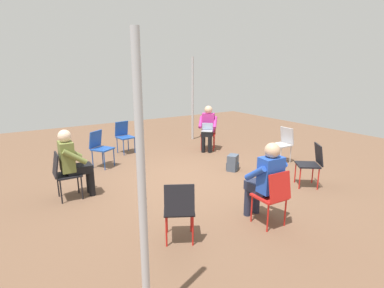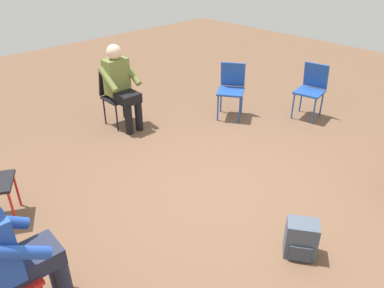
{
  "view_description": "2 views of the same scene",
  "coord_description": "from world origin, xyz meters",
  "px_view_note": "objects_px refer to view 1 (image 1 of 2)",
  "views": [
    {
      "loc": [
        4.99,
        -3.13,
        2.25
      ],
      "look_at": [
        -0.34,
        0.26,
        0.64
      ],
      "focal_mm": 28.0,
      "sensor_mm": 36.0,
      "label": 1
    },
    {
      "loc": [
        2.53,
        2.21,
        2.58
      ],
      "look_at": [
        0.08,
        -0.3,
        0.6
      ],
      "focal_mm": 35.0,
      "sensor_mm": 36.0,
      "label": 2
    }
  ],
  "objects_px": {
    "chair_east": "(273,194)",
    "person_in_olive": "(73,160)",
    "chair_northwest": "(208,132)",
    "backpack_near_laptop_user": "(233,164)",
    "chair_southwest": "(100,146)",
    "chair_north": "(283,142)",
    "chair_south": "(64,172)",
    "person_in_blue": "(266,178)",
    "chair_northeast": "(312,162)",
    "chair_southeast": "(179,208)",
    "chair_west": "(124,135)",
    "person_with_laptop": "(208,126)"
  },
  "relations": [
    {
      "from": "chair_southeast",
      "to": "chair_west",
      "type": "height_order",
      "value": "same"
    },
    {
      "from": "chair_northeast",
      "to": "chair_southeast",
      "type": "distance_m",
      "value": 3.14
    },
    {
      "from": "chair_southeast",
      "to": "chair_north",
      "type": "distance_m",
      "value": 4.26
    },
    {
      "from": "chair_north",
      "to": "chair_northwest",
      "type": "bearing_deg",
      "value": 23.04
    },
    {
      "from": "chair_west",
      "to": "person_in_olive",
      "type": "xyz_separation_m",
      "value": [
        2.34,
        -1.77,
        0.2
      ]
    },
    {
      "from": "chair_north",
      "to": "person_with_laptop",
      "type": "height_order",
      "value": "person_with_laptop"
    },
    {
      "from": "chair_northwest",
      "to": "backpack_near_laptop_user",
      "type": "height_order",
      "value": "chair_northwest"
    },
    {
      "from": "chair_southwest",
      "to": "backpack_near_laptop_user",
      "type": "xyz_separation_m",
      "value": [
        1.86,
        2.43,
        -0.34
      ]
    },
    {
      "from": "chair_northwest",
      "to": "person_with_laptop",
      "type": "distance_m",
      "value": 0.26
    },
    {
      "from": "chair_west",
      "to": "person_in_olive",
      "type": "height_order",
      "value": "person_in_olive"
    },
    {
      "from": "chair_northeast",
      "to": "chair_southeast",
      "type": "bearing_deg",
      "value": 132.74
    },
    {
      "from": "person_with_laptop",
      "to": "chair_west",
      "type": "bearing_deg",
      "value": 15.27
    },
    {
      "from": "chair_northeast",
      "to": "chair_northwest",
      "type": "relative_size",
      "value": 1.0
    },
    {
      "from": "chair_west",
      "to": "chair_north",
      "type": "relative_size",
      "value": 1.0
    },
    {
      "from": "chair_north",
      "to": "person_in_olive",
      "type": "distance_m",
      "value": 4.79
    },
    {
      "from": "chair_northwest",
      "to": "chair_north",
      "type": "xyz_separation_m",
      "value": [
        2.0,
        0.81,
        0.0
      ]
    },
    {
      "from": "person_in_olive",
      "to": "chair_west",
      "type": "bearing_deg",
      "value": 143.79
    },
    {
      "from": "chair_east",
      "to": "chair_southwest",
      "type": "relative_size",
      "value": 1.0
    },
    {
      "from": "person_in_blue",
      "to": "chair_south",
      "type": "bearing_deg",
      "value": 136.65
    },
    {
      "from": "chair_west",
      "to": "chair_east",
      "type": "height_order",
      "value": "same"
    },
    {
      "from": "chair_northeast",
      "to": "chair_north",
      "type": "xyz_separation_m",
      "value": [
        -1.38,
        0.78,
        0.0
      ]
    },
    {
      "from": "chair_northeast",
      "to": "person_in_olive",
      "type": "bearing_deg",
      "value": 101.13
    },
    {
      "from": "chair_east",
      "to": "chair_south",
      "type": "xyz_separation_m",
      "value": [
        -2.6,
        -2.35,
        0.0
      ]
    },
    {
      "from": "chair_south",
      "to": "person_in_olive",
      "type": "relative_size",
      "value": 0.69
    },
    {
      "from": "backpack_near_laptop_user",
      "to": "chair_north",
      "type": "bearing_deg",
      "value": 83.95
    },
    {
      "from": "chair_east",
      "to": "backpack_near_laptop_user",
      "type": "relative_size",
      "value": 2.36
    },
    {
      "from": "chair_southwest",
      "to": "person_in_olive",
      "type": "height_order",
      "value": "person_in_olive"
    },
    {
      "from": "person_in_blue",
      "to": "person_in_olive",
      "type": "height_order",
      "value": "same"
    },
    {
      "from": "chair_north",
      "to": "person_in_olive",
      "type": "relative_size",
      "value": 0.69
    },
    {
      "from": "chair_northeast",
      "to": "chair_north",
      "type": "distance_m",
      "value": 1.59
    },
    {
      "from": "person_in_olive",
      "to": "chair_south",
      "type": "bearing_deg",
      "value": -90.0
    },
    {
      "from": "chair_northeast",
      "to": "chair_south",
      "type": "xyz_separation_m",
      "value": [
        -1.93,
        -4.14,
        0.0
      ]
    },
    {
      "from": "chair_east",
      "to": "person_in_olive",
      "type": "distance_m",
      "value": 3.4
    },
    {
      "from": "chair_north",
      "to": "chair_southwest",
      "type": "distance_m",
      "value": 4.37
    },
    {
      "from": "chair_west",
      "to": "person_in_blue",
      "type": "height_order",
      "value": "person_in_blue"
    },
    {
      "from": "chair_southwest",
      "to": "person_with_laptop",
      "type": "xyz_separation_m",
      "value": [
        0.15,
        2.95,
        0.2
      ]
    },
    {
      "from": "backpack_near_laptop_user",
      "to": "chair_southeast",
      "type": "bearing_deg",
      "value": -53.12
    },
    {
      "from": "chair_southwest",
      "to": "person_with_laptop",
      "type": "bearing_deg",
      "value": 143.62
    },
    {
      "from": "backpack_near_laptop_user",
      "to": "chair_northeast",
      "type": "bearing_deg",
      "value": 23.57
    },
    {
      "from": "chair_southeast",
      "to": "person_in_blue",
      "type": "height_order",
      "value": "person_in_blue"
    },
    {
      "from": "person_with_laptop",
      "to": "backpack_near_laptop_user",
      "type": "xyz_separation_m",
      "value": [
        1.72,
        -0.53,
        -0.53
      ]
    },
    {
      "from": "chair_north",
      "to": "chair_east",
      "type": "xyz_separation_m",
      "value": [
        2.05,
        -2.57,
        0.0
      ]
    },
    {
      "from": "chair_northwest",
      "to": "chair_south",
      "type": "distance_m",
      "value": 4.35
    },
    {
      "from": "chair_northeast",
      "to": "chair_southeast",
      "type": "relative_size",
      "value": 1.0
    },
    {
      "from": "chair_northeast",
      "to": "person_in_olive",
      "type": "height_order",
      "value": "person_in_olive"
    },
    {
      "from": "chair_northwest",
      "to": "person_with_laptop",
      "type": "bearing_deg",
      "value": 90.0
    },
    {
      "from": "chair_northeast",
      "to": "person_in_blue",
      "type": "height_order",
      "value": "person_in_blue"
    },
    {
      "from": "chair_northwest",
      "to": "chair_south",
      "type": "height_order",
      "value": "same"
    },
    {
      "from": "chair_northwest",
      "to": "backpack_near_laptop_user",
      "type": "relative_size",
      "value": 2.36
    },
    {
      "from": "chair_east",
      "to": "person_in_blue",
      "type": "xyz_separation_m",
      "value": [
        -0.17,
        0.01,
        0.2
      ]
    }
  ]
}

